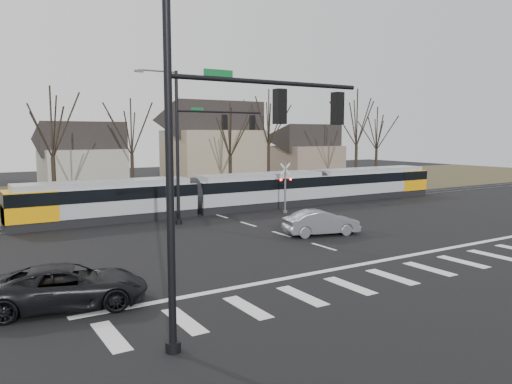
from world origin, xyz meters
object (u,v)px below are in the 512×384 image
tram (259,189)px  rail_crossing_signal (285,189)px  suv (68,286)px  sedan (321,223)px

tram → rail_crossing_signal: rail_crossing_signal is taller
suv → rail_crossing_signal: (18.73, 13.43, 1.13)m
suv → rail_crossing_signal: bearing=-41.3°
tram → sedan: bearing=-103.3°
tram → sedan: (-2.70, -11.40, -0.81)m
sedan → suv: same height
rail_crossing_signal → tram: bearing=96.6°
tram → suv: tram is taller
suv → tram: bearing=-34.8°
tram → sedan: tram is taller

